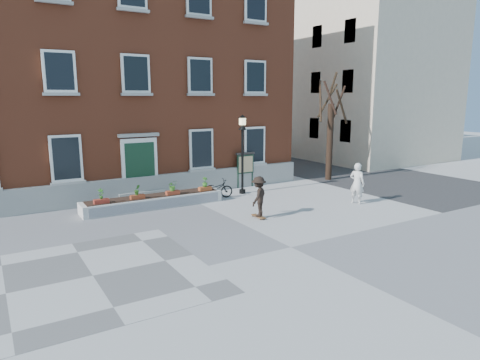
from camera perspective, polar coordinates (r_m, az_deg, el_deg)
ground at (r=14.08m, az=6.80°, el=-8.89°), size 100.00×100.00×0.00m
checker_patch at (r=12.54m, az=-19.04°, el=-11.98°), size 6.00×6.00×0.01m
bicycle at (r=20.42m, az=-3.35°, el=-1.21°), size 1.82×0.92×0.91m
parked_car at (r=34.07m, az=1.77°, el=4.29°), size 3.23×5.04×1.57m
bystander at (r=20.04m, az=15.34°, el=-0.42°), size 0.66×0.80×1.87m
brick_building at (r=25.18m, az=-17.41°, el=14.01°), size 18.40×10.85×12.60m
planter_assembly at (r=19.16m, az=-11.37°, el=-2.69°), size 6.20×1.12×1.15m
bare_tree at (r=25.28m, az=11.93°, el=6.28°), size 1.83×1.83×6.16m
side_street at (r=40.03m, az=10.04°, el=14.08°), size 15.20×36.00×14.50m
lamp_post at (r=21.12m, az=0.33°, el=4.94°), size 0.40×0.40×3.93m
notice_board at (r=22.82m, az=0.71°, el=2.16°), size 1.10×0.16×1.87m
skateboarder at (r=17.03m, az=2.51°, el=-2.22°), size 1.20×1.10×1.69m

